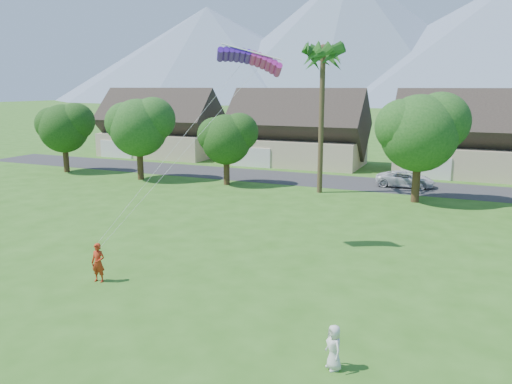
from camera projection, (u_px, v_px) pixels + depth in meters
The scene contains 10 objects.
ground at pixel (139, 357), 16.91m from camera, with size 500.00×500.00×0.00m, color #2D6019.
street at pixel (356, 183), 47.44m from camera, with size 90.00×7.00×0.01m, color #2D2D30.
kite_flyer at pixel (98, 263), 23.31m from camera, with size 0.68×0.45×1.86m, color #AC2C13.
watcher at pixel (334, 347), 16.08m from camera, with size 0.74×0.48×1.52m, color silver.
parked_car at pixel (405, 179), 45.55m from camera, with size 2.39×5.18×1.44m, color silver.
mountain_ridge at pixel (481, 44), 240.27m from camera, with size 540.00×240.00×70.00m.
houses_row at pixel (380, 138), 54.61m from camera, with size 72.75×8.19×8.86m.
tree_row at pixel (329, 137), 41.41m from camera, with size 62.27×6.67×8.45m.
fan_palm at pixel (323, 52), 40.83m from camera, with size 3.00×3.00×13.80m.
parafoil_kite at pixel (250, 57), 26.47m from camera, with size 3.68×1.60×0.50m.
Camera 1 is at (9.75, -12.54, 9.00)m, focal length 35.00 mm.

